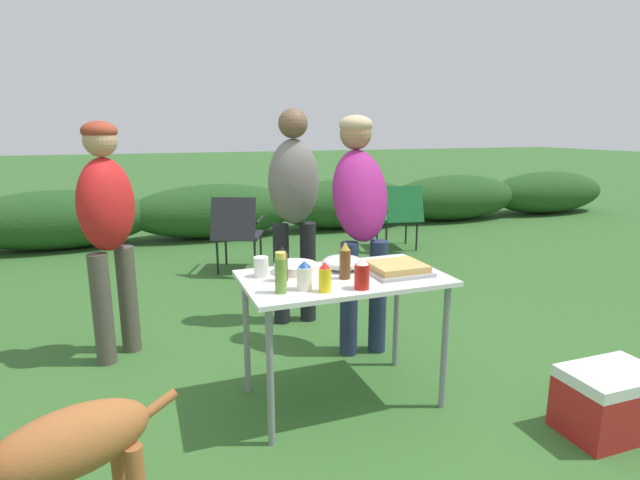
{
  "coord_description": "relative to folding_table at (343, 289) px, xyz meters",
  "views": [
    {
      "loc": [
        -1.02,
        -2.4,
        1.53
      ],
      "look_at": [
        -0.04,
        0.25,
        0.89
      ],
      "focal_mm": 28.0,
      "sensor_mm": 36.0,
      "label": 1
    }
  ],
  "objects": [
    {
      "name": "relish_jar",
      "position": [
        -0.4,
        -0.15,
        0.18
      ],
      "size": [
        0.06,
        0.06,
        0.2
      ],
      "color": "olive",
      "rests_on": "folding_table"
    },
    {
      "name": "standing_person_in_gray_fleece",
      "position": [
        0.11,
        1.24,
        0.34
      ],
      "size": [
        0.42,
        0.32,
        1.67
      ],
      "rotation": [
        0.0,
        0.0,
        -0.1
      ],
      "color": "black",
      "rests_on": "ground"
    },
    {
      "name": "camp_chair_green_behind_table",
      "position": [
        2.08,
        3.08,
        -0.2
      ],
      "size": [
        0.57,
        0.66,
        0.83
      ],
      "rotation": [
        0.0,
        0.0,
        -0.18
      ],
      "color": "#19602D",
      "rests_on": "ground"
    },
    {
      "name": "mayo_bottle",
      "position": [
        -0.27,
        -0.15,
        0.15
      ],
      "size": [
        0.08,
        0.08,
        0.15
      ],
      "color": "silver",
      "rests_on": "folding_table"
    },
    {
      "name": "folding_table",
      "position": [
        0.0,
        0.0,
        0.0
      ],
      "size": [
        1.1,
        0.64,
        0.74
      ],
      "color": "silver",
      "rests_on": "ground"
    },
    {
      "name": "beer_bottle",
      "position": [
        -0.01,
        -0.05,
        0.17
      ],
      "size": [
        0.06,
        0.06,
        0.2
      ],
      "color": "brown",
      "rests_on": "folding_table"
    },
    {
      "name": "dog",
      "position": [
        -1.35,
        -0.71,
        -0.21
      ],
      "size": [
        0.82,
        0.42,
        0.66
      ],
      "rotation": [
        0.0,
        0.0,
        1.95
      ],
      "color": "#9E5B2D",
      "rests_on": "ground"
    },
    {
      "name": "cooler_box",
      "position": [
        1.15,
        -0.76,
        -0.49
      ],
      "size": [
        0.48,
        0.32,
        0.34
      ],
      "rotation": [
        0.0,
        0.0,
        6.27
      ],
      "color": "#B21E1E",
      "rests_on": "ground"
    },
    {
      "name": "standing_person_in_navy_coat",
      "position": [
        0.39,
        0.64,
        0.34
      ],
      "size": [
        0.43,
        0.53,
        1.61
      ],
      "rotation": [
        0.0,
        0.0,
        -0.13
      ],
      "color": "#232D4C",
      "rests_on": "ground"
    },
    {
      "name": "standing_person_with_beanie",
      "position": [
        -1.21,
        1.04,
        0.29
      ],
      "size": [
        0.48,
        0.48,
        1.57
      ],
      "rotation": [
        0.0,
        0.0,
        0.77
      ],
      "color": "#4C473D",
      "rests_on": "ground"
    },
    {
      "name": "camp_chair_near_hedge",
      "position": [
        -0.05,
        2.78,
        -0.2
      ],
      "size": [
        0.65,
        0.72,
        0.83
      ],
      "rotation": [
        0.0,
        0.0,
        -0.39
      ],
      "color": "#232328",
      "rests_on": "ground"
    },
    {
      "name": "plate_stack",
      "position": [
        -0.22,
        0.16,
        0.1
      ],
      "size": [
        0.24,
        0.24,
        0.05
      ],
      "primitive_type": "cylinder",
      "color": "white",
      "rests_on": "folding_table"
    },
    {
      "name": "mixing_bowl",
      "position": [
        0.05,
        0.13,
        0.12
      ],
      "size": [
        0.24,
        0.24,
        0.08
      ],
      "primitive_type": "ellipsoid",
      "color": "silver",
      "rests_on": "folding_table"
    },
    {
      "name": "paper_cup_stack",
      "position": [
        -0.42,
        0.14,
        0.13
      ],
      "size": [
        0.08,
        0.08,
        0.11
      ],
      "primitive_type": "cylinder",
      "color": "white",
      "rests_on": "folding_table"
    },
    {
      "name": "food_tray",
      "position": [
        0.3,
        -0.05,
        0.1
      ],
      "size": [
        0.32,
        0.3,
        0.06
      ],
      "color": "#9E9EA3",
      "rests_on": "folding_table"
    },
    {
      "name": "ground_plane",
      "position": [
        0.0,
        0.0,
        -0.66
      ],
      "size": [
        60.0,
        60.0,
        0.0
      ],
      "primitive_type": "plane",
      "color": "#336028"
    },
    {
      "name": "shrub_hedge",
      "position": [
        0.0,
        4.65,
        -0.29
      ],
      "size": [
        14.4,
        0.9,
        0.76
      ],
      "color": "#234C1E",
      "rests_on": "ground"
    },
    {
      "name": "ketchup_bottle",
      "position": [
        -0.0,
        -0.24,
        0.15
      ],
      "size": [
        0.08,
        0.08,
        0.16
      ],
      "color": "red",
      "rests_on": "folding_table"
    },
    {
      "name": "mustard_bottle",
      "position": [
        -0.19,
        -0.21,
        0.15
      ],
      "size": [
        0.06,
        0.06,
        0.15
      ],
      "color": "yellow",
      "rests_on": "folding_table"
    },
    {
      "name": "bbq_sauce_bottle",
      "position": [
        -0.34,
        0.03,
        0.17
      ],
      "size": [
        0.06,
        0.06,
        0.19
      ],
      "color": "#562314",
      "rests_on": "folding_table"
    }
  ]
}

